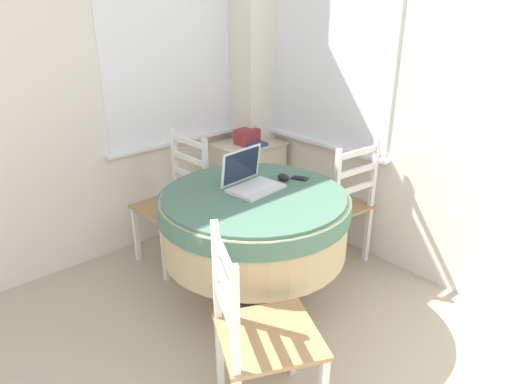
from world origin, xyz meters
TOP-DOWN VIEW (x-y plane):
  - corner_room_shell at (1.41, 2.10)m, footprint 4.61×5.11m
  - round_dining_table at (1.27, 2.03)m, footprint 1.11×1.11m
  - laptop at (1.31, 2.10)m, footprint 0.33×0.27m
  - computer_mouse at (1.54, 2.06)m, footprint 0.06×0.09m
  - cell_phone at (1.63, 2.01)m, footprint 0.09×0.11m
  - dining_chair_near_back_window at (1.23, 2.84)m, footprint 0.45×0.44m
  - dining_chair_near_right_window at (2.07, 2.04)m, footprint 0.45×0.46m
  - dining_chair_camera_near at (0.74, 1.40)m, footprint 0.57×0.57m
  - corner_cabinet at (2.06, 3.00)m, footprint 0.53×0.46m
  - storage_box at (2.03, 2.98)m, footprint 0.18×0.13m
  - book_on_cabinet at (2.05, 2.94)m, footprint 0.16×0.23m

SIDE VIEW (x-z plane):
  - corner_cabinet at x=2.06m, z-range 0.00..0.70m
  - dining_chair_near_back_window at x=1.23m, z-range -0.02..0.91m
  - dining_chair_near_right_window at x=2.07m, z-range -0.02..0.91m
  - dining_chair_camera_near at x=0.74m, z-range -0.02..0.91m
  - round_dining_table at x=1.27m, z-range 0.22..0.99m
  - book_on_cabinet at x=2.05m, z-range 0.70..0.72m
  - storage_box at x=2.03m, z-range 0.70..0.82m
  - cell_phone at x=1.63m, z-range 0.77..0.78m
  - computer_mouse at x=1.54m, z-range 0.77..0.81m
  - laptop at x=1.31m, z-range 0.70..0.93m
  - corner_room_shell at x=1.41m, z-range 0.00..2.55m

